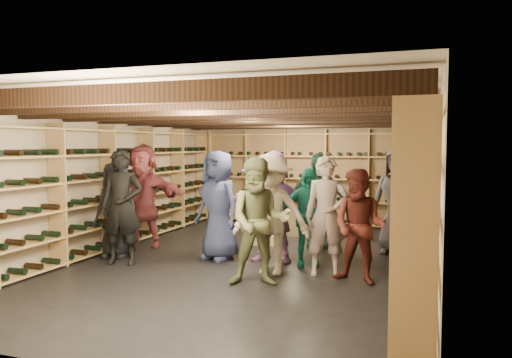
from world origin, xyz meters
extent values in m
plane|color=black|center=(0.00, 0.00, 0.00)|extent=(8.00, 8.00, 0.00)
cube|color=tan|center=(0.00, 4.00, 1.20)|extent=(5.50, 0.02, 2.40)
cube|color=tan|center=(0.00, -4.00, 1.20)|extent=(5.50, 0.02, 2.40)
cube|color=tan|center=(-2.75, 0.00, 1.20)|extent=(0.02, 8.00, 2.40)
cube|color=tan|center=(2.75, 0.00, 1.20)|extent=(0.02, 8.00, 2.40)
cube|color=beige|center=(0.00, 0.00, 2.40)|extent=(5.50, 8.00, 0.01)
cube|color=black|center=(0.00, -3.50, 2.26)|extent=(5.40, 0.12, 0.18)
cube|color=black|center=(0.00, -2.62, 2.26)|extent=(5.40, 0.12, 0.18)
cube|color=black|center=(0.00, -1.75, 2.26)|extent=(5.40, 0.12, 0.18)
cube|color=black|center=(0.00, -0.88, 2.26)|extent=(5.40, 0.12, 0.18)
cube|color=black|center=(0.00, 0.00, 2.26)|extent=(5.40, 0.12, 0.18)
cube|color=black|center=(0.00, 0.88, 2.26)|extent=(5.40, 0.12, 0.18)
cube|color=black|center=(0.00, 1.75, 2.26)|extent=(5.40, 0.12, 0.18)
cube|color=black|center=(0.00, 2.62, 2.26)|extent=(5.40, 0.12, 0.18)
cube|color=black|center=(0.00, 3.50, 2.26)|extent=(5.40, 0.12, 0.18)
cube|color=tan|center=(-2.57, 0.00, 1.07)|extent=(0.32, 7.50, 2.15)
cube|color=tan|center=(2.57, 0.00, 1.07)|extent=(0.32, 7.50, 2.15)
cube|color=tan|center=(0.00, 3.83, 1.07)|extent=(4.70, 0.30, 2.15)
cube|color=tan|center=(0.54, 2.64, 0.09)|extent=(0.56, 0.44, 0.17)
cube|color=tan|center=(0.54, 2.64, 0.26)|extent=(0.56, 0.44, 0.17)
cube|color=tan|center=(0.54, 2.64, 0.43)|extent=(0.56, 0.44, 0.17)
cube|color=tan|center=(0.54, 2.64, 0.59)|extent=(0.56, 0.44, 0.17)
cube|color=tan|center=(0.19, 2.37, 0.09)|extent=(0.58, 0.48, 0.17)
cube|color=tan|center=(0.19, 2.37, 0.26)|extent=(0.58, 0.48, 0.17)
cube|color=tan|center=(0.19, 2.37, 0.43)|extent=(0.58, 0.48, 0.17)
cube|color=tan|center=(-0.20, 1.30, 0.09)|extent=(0.56, 0.42, 0.17)
imported|color=black|center=(-2.11, -0.44, 0.77)|extent=(0.79, 0.54, 1.55)
imported|color=black|center=(-1.74, -0.84, 0.87)|extent=(0.73, 0.58, 1.75)
imported|color=#5C633D|center=(0.60, -1.21, 0.83)|extent=(0.95, 0.83, 1.66)
imported|color=#C0B596|center=(0.57, -0.63, 0.84)|extent=(1.14, 0.72, 1.69)
imported|color=#197D69|center=(0.95, -0.03, 0.74)|extent=(0.93, 0.56, 1.48)
imported|color=brown|center=(-2.18, 0.46, 0.92)|extent=(1.74, 0.67, 1.83)
imported|color=#242D4F|center=(-0.49, -0.05, 0.86)|extent=(0.99, 0.83, 1.72)
imported|color=gray|center=(1.32, -0.44, 0.83)|extent=(0.68, 0.53, 1.66)
imported|color=#481915|center=(1.81, -0.70, 0.75)|extent=(0.84, 0.72, 1.51)
imported|color=beige|center=(-0.28, 1.18, 0.78)|extent=(1.12, 0.81, 1.56)
imported|color=#244738|center=(0.79, 1.30, 0.84)|extent=(1.06, 0.69, 1.67)
imported|color=#97639C|center=(0.36, 0.11, 0.87)|extent=(1.62, 0.57, 1.73)
imported|color=#343439|center=(2.18, 1.27, 0.90)|extent=(0.99, 0.77, 1.80)
camera|label=1|loc=(2.66, -7.25, 1.83)|focal=35.00mm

